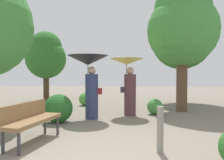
{
  "coord_description": "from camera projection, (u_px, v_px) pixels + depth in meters",
  "views": [
    {
      "loc": [
        0.52,
        -3.66,
        1.45
      ],
      "look_at": [
        0.0,
        3.55,
        1.22
      ],
      "focal_mm": 34.12,
      "sensor_mm": 36.0,
      "label": 1
    }
  ],
  "objects": [
    {
      "name": "ground_plane",
      "position": [
        98.0,
        156.0,
        3.73
      ],
      "size": [
        40.0,
        40.0,
        0.0
      ],
      "primitive_type": "plane",
      "color": "gray"
    },
    {
      "name": "tree_near_left",
      "position": [
        46.0,
        55.0,
        11.31
      ],
      "size": [
        2.12,
        2.12,
        3.68
      ],
      "color": "#4C3823",
      "rests_on": "ground"
    },
    {
      "name": "person_left",
      "position": [
        89.0,
        72.0,
        6.78
      ],
      "size": [
        1.3,
        1.3,
        2.02
      ],
      "rotation": [
        0.0,
        0.0,
        1.51
      ],
      "color": "navy",
      "rests_on": "ground"
    },
    {
      "name": "bush_far_side",
      "position": [
        58.0,
        108.0,
        6.25
      ],
      "size": [
        0.84,
        0.84,
        0.84
      ],
      "primitive_type": "sphere",
      "color": "#235B23",
      "rests_on": "ground"
    },
    {
      "name": "person_right",
      "position": [
        128.0,
        76.0,
        7.36
      ],
      "size": [
        1.18,
        1.18,
        1.96
      ],
      "rotation": [
        0.0,
        0.0,
        1.51
      ],
      "color": "#563338",
      "rests_on": "ground"
    },
    {
      "name": "path_marker_post",
      "position": [
        160.0,
        130.0,
        3.86
      ],
      "size": [
        0.12,
        0.12,
        0.85
      ],
      "primitive_type": "cylinder",
      "color": "gray",
      "rests_on": "ground"
    },
    {
      "name": "bush_path_right",
      "position": [
        155.0,
        107.0,
        7.5
      ],
      "size": [
        0.55,
        0.55,
        0.55
      ],
      "primitive_type": "sphere",
      "color": "#428C3D",
      "rests_on": "ground"
    },
    {
      "name": "tree_near_right",
      "position": [
        182.0,
        34.0,
        10.21
      ],
      "size": [
        2.88,
        2.88,
        5.06
      ],
      "color": "#42301E",
      "rests_on": "ground"
    },
    {
      "name": "tree_mid_right",
      "position": [
        182.0,
        24.0,
        8.05
      ],
      "size": [
        2.66,
        2.66,
        4.95
      ],
      "color": "brown",
      "rests_on": "ground"
    },
    {
      "name": "bush_behind_bench",
      "position": [
        85.0,
        99.0,
        9.6
      ],
      "size": [
        0.59,
        0.59,
        0.59
      ],
      "primitive_type": "sphere",
      "color": "#4C9338",
      "rests_on": "ground"
    },
    {
      "name": "park_bench",
      "position": [
        30.0,
        118.0,
        4.43
      ],
      "size": [
        0.77,
        1.57,
        0.83
      ],
      "rotation": [
        0.0,
        0.0,
        1.38
      ],
      "color": "#38383D",
      "rests_on": "ground"
    }
  ]
}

